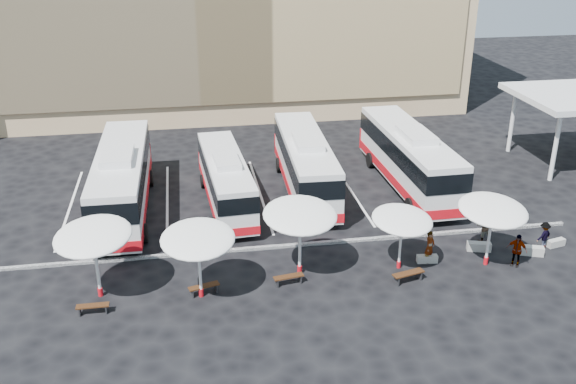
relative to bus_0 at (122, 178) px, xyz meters
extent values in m
plane|color=black|center=(8.54, -6.83, -2.16)|extent=(120.00, 120.00, 0.00)
cylinder|color=silver|center=(28.54, 0.17, 0.24)|extent=(0.30, 0.30, 4.80)
cylinder|color=silver|center=(28.54, 6.17, 0.24)|extent=(0.30, 0.30, 4.80)
cube|color=black|center=(8.54, -6.33, -2.08)|extent=(34.00, 0.25, 0.15)
cube|color=white|center=(-3.46, 1.17, -2.15)|extent=(0.15, 12.00, 0.01)
cube|color=white|center=(2.54, 1.17, -2.15)|extent=(0.15, 12.00, 0.01)
cube|color=white|center=(8.54, 1.17, -2.15)|extent=(0.15, 12.00, 0.01)
cube|color=white|center=(14.54, 1.17, -2.15)|extent=(0.15, 12.00, 0.01)
cube|color=white|center=(20.54, 1.17, -2.15)|extent=(0.15, 12.00, 0.01)
cube|color=silver|center=(0.00, -0.02, -0.02)|extent=(2.91, 13.20, 3.29)
cube|color=black|center=(0.00, -0.02, 0.64)|extent=(2.98, 13.27, 1.21)
cube|color=red|center=(0.00, -0.02, -1.22)|extent=(2.98, 13.27, 0.60)
cube|color=red|center=(0.08, 6.57, -0.84)|extent=(2.81, 0.26, 1.54)
cube|color=silver|center=(-0.01, -1.11, 1.85)|extent=(1.80, 3.31, 0.44)
cylinder|color=black|center=(-1.32, 3.84, -1.61)|extent=(0.40, 1.10, 1.10)
cylinder|color=black|center=(1.42, 3.81, -1.61)|extent=(0.40, 1.10, 1.10)
cylinder|color=black|center=(-1.43, -4.39, -1.61)|extent=(0.40, 1.10, 1.10)
cylinder|color=black|center=(1.31, -4.42, -1.61)|extent=(0.40, 1.10, 1.10)
cube|color=silver|center=(6.24, -0.18, -0.40)|extent=(2.86, 10.91, 2.70)
cube|color=black|center=(6.24, -0.18, 0.14)|extent=(2.92, 10.97, 0.99)
cube|color=red|center=(6.24, -0.18, -1.39)|extent=(2.92, 10.97, 0.50)
cube|color=red|center=(5.93, 5.21, -1.08)|extent=(2.31, 0.31, 1.26)
cube|color=silver|center=(6.29, -1.08, 1.13)|extent=(1.59, 2.78, 0.36)
cylinder|color=black|center=(4.93, 2.90, -1.71)|extent=(0.37, 0.92, 0.90)
cylinder|color=black|center=(7.18, 3.03, -1.71)|extent=(0.37, 0.92, 0.90)
cylinder|color=black|center=(5.32, -3.84, -1.71)|extent=(0.37, 0.92, 0.90)
cylinder|color=black|center=(7.56, -3.71, -1.71)|extent=(0.37, 0.92, 0.90)
cube|color=silver|center=(11.53, 1.19, -0.14)|extent=(3.10, 12.51, 3.10)
cube|color=black|center=(11.53, 1.19, 0.48)|extent=(3.16, 12.58, 1.14)
cube|color=red|center=(11.53, 1.19, -1.28)|extent=(3.16, 12.58, 0.57)
cube|color=red|center=(11.79, 7.39, -0.92)|extent=(2.66, 0.32, 1.45)
cube|color=silver|center=(11.49, 0.16, 1.62)|extent=(1.78, 3.17, 0.41)
cylinder|color=black|center=(10.39, 4.86, -1.64)|extent=(0.40, 1.05, 1.03)
cylinder|color=black|center=(12.97, 4.75, -1.64)|extent=(0.40, 1.05, 1.03)
cylinder|color=black|center=(10.07, -2.89, -1.64)|extent=(0.40, 1.05, 1.03)
cylinder|color=black|center=(12.65, -3.00, -1.64)|extent=(0.40, 1.05, 1.03)
cube|color=silver|center=(18.44, 0.86, -0.05)|extent=(2.88, 13.03, 3.25)
cube|color=black|center=(18.44, 0.86, 0.60)|extent=(2.94, 13.10, 1.19)
cube|color=red|center=(18.44, 0.86, -1.24)|extent=(2.94, 13.10, 0.60)
cube|color=red|center=(18.35, 7.36, -0.86)|extent=(2.78, 0.25, 1.52)
cube|color=silver|center=(18.45, -0.22, 1.80)|extent=(1.78, 3.27, 0.43)
cylinder|color=black|center=(17.04, 4.63, -1.62)|extent=(0.39, 1.09, 1.08)
cylinder|color=black|center=(19.74, 4.67, -1.62)|extent=(0.39, 1.09, 1.08)
cylinder|color=black|center=(17.14, -3.49, -1.62)|extent=(0.39, 1.09, 1.08)
cylinder|color=black|center=(19.85, -3.45, -1.62)|extent=(0.39, 1.09, 1.08)
cylinder|color=silver|center=(-0.59, -9.66, -0.57)|extent=(0.19, 0.19, 3.17)
cylinder|color=red|center=(-0.59, -9.66, -1.95)|extent=(0.30, 0.30, 0.42)
ellipsoid|color=white|center=(-0.59, -9.66, 1.07)|extent=(4.72, 4.75, 1.09)
cylinder|color=silver|center=(4.17, -10.52, -0.63)|extent=(0.15, 0.15, 3.06)
cylinder|color=red|center=(4.17, -10.52, -1.95)|extent=(0.23, 0.23, 0.41)
ellipsoid|color=white|center=(4.17, -10.52, 0.95)|extent=(3.61, 3.66, 1.05)
cylinder|color=silver|center=(9.22, -9.21, -0.53)|extent=(0.17, 0.17, 3.25)
cylinder|color=red|center=(9.22, -9.21, -1.94)|extent=(0.26, 0.26, 0.43)
ellipsoid|color=white|center=(9.22, -9.21, 1.14)|extent=(4.05, 4.09, 1.11)
cylinder|color=silver|center=(14.38, -9.52, -0.80)|extent=(0.16, 0.16, 2.72)
cylinder|color=red|center=(14.38, -9.52, -1.98)|extent=(0.25, 0.25, 0.36)
ellipsoid|color=white|center=(14.38, -9.52, 0.61)|extent=(3.83, 3.86, 0.93)
cylinder|color=silver|center=(18.99, -9.94, -0.62)|extent=(0.17, 0.17, 3.08)
cylinder|color=red|center=(18.99, -9.94, -1.95)|extent=(0.26, 0.26, 0.41)
ellipsoid|color=white|center=(18.99, -9.94, 0.98)|extent=(4.10, 4.14, 1.06)
cube|color=black|center=(-0.77, -11.15, -1.73)|extent=(1.48, 0.40, 0.06)
cube|color=black|center=(-1.36, -11.15, -1.96)|extent=(0.06, 0.37, 0.39)
cube|color=black|center=(-0.18, -11.15, -1.96)|extent=(0.06, 0.37, 0.39)
cube|color=black|center=(4.32, -10.33, -1.73)|extent=(1.55, 0.79, 0.06)
cube|color=black|center=(3.74, -10.49, -1.96)|extent=(0.16, 0.38, 0.40)
cube|color=black|center=(4.90, -10.17, -1.96)|extent=(0.16, 0.38, 0.40)
cube|color=black|center=(8.48, -10.15, -1.72)|extent=(1.56, 0.64, 0.06)
cube|color=black|center=(7.89, -10.24, -1.96)|extent=(0.12, 0.39, 0.40)
cube|color=black|center=(9.08, -10.05, -1.96)|extent=(0.12, 0.39, 0.40)
cube|color=black|center=(14.39, -10.91, -1.68)|extent=(1.72, 0.85, 0.07)
cube|color=black|center=(13.74, -11.08, -1.94)|extent=(0.17, 0.43, 0.44)
cube|color=black|center=(15.03, -10.75, -1.94)|extent=(0.17, 0.43, 0.44)
cube|color=gray|center=(16.03, -9.23, -1.96)|extent=(1.11, 0.47, 0.40)
cube|color=gray|center=(19.28, -8.48, -1.92)|extent=(1.34, 0.76, 0.48)
cube|color=gray|center=(21.83, -9.39, -1.91)|extent=(1.37, 0.86, 0.49)
cube|color=gray|center=(23.69, -8.73, -1.96)|extent=(1.11, 0.59, 0.40)
imported|color=black|center=(16.12, -9.23, -1.25)|extent=(0.79, 0.75, 1.81)
imported|color=black|center=(19.98, -7.54, -1.19)|extent=(1.11, 0.97, 1.93)
imported|color=black|center=(20.43, -10.30, -1.26)|extent=(1.09, 1.01, 1.80)
imported|color=black|center=(22.84, -8.78, -1.39)|extent=(1.13, 0.91, 1.53)
camera|label=1|loc=(3.85, -37.05, 14.66)|focal=40.00mm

